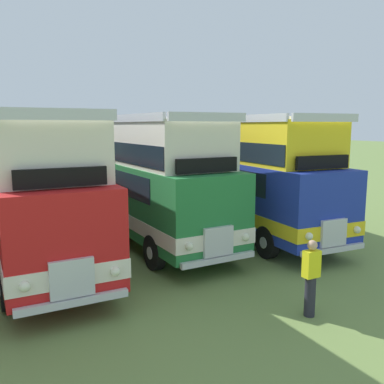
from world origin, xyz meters
TOP-DOWN VIEW (x-y plane):
  - bus_sixth_in_row at (5.87, 0.11)m, footprint 2.71×11.68m
  - bus_seventh_in_row at (9.78, 0.47)m, footprint 2.91×10.49m
  - bus_eighth_in_row at (13.70, 0.23)m, footprint 3.11×11.54m
  - marshal_person at (10.69, -7.55)m, footprint 0.36×0.24m

SIDE VIEW (x-z plane):
  - marshal_person at x=10.69m, z-range 0.02..1.75m
  - bus_seventh_in_row at x=9.78m, z-range 0.10..4.62m
  - bus_eighth_in_row at x=13.70m, z-range 0.10..4.62m
  - bus_sixth_in_row at x=5.87m, z-range 0.10..4.62m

